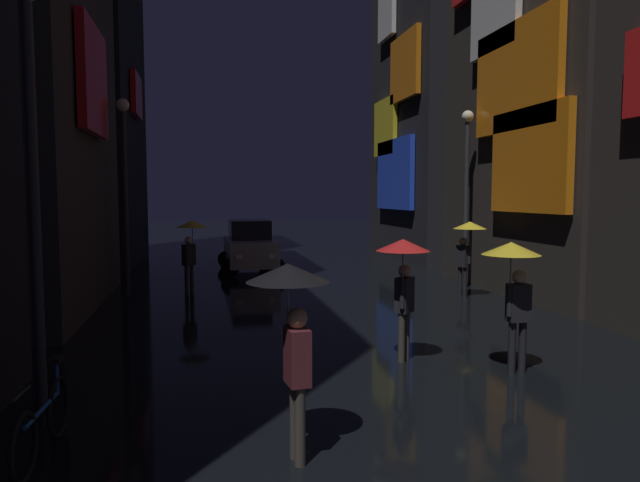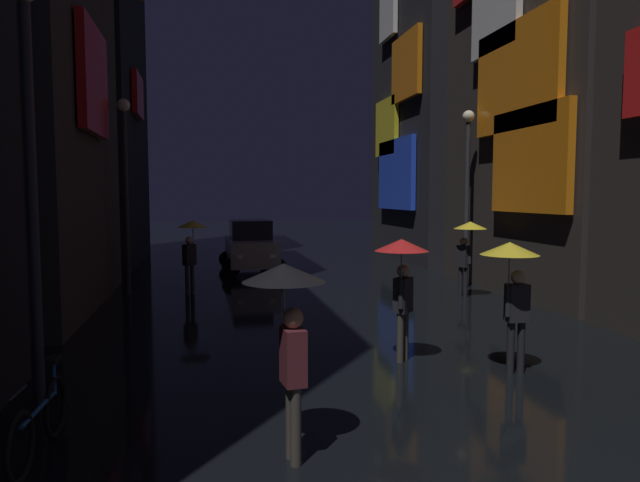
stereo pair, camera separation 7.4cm
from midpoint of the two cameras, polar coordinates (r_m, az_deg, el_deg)
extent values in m
cube|color=red|center=(14.98, -21.89, 14.70)|extent=(0.20, 2.81, 2.54)
cube|color=red|center=(24.33, -17.96, 13.65)|extent=(0.20, 2.32, 1.65)
cube|color=#2D2826|center=(18.75, 23.15, 16.59)|extent=(4.00, 7.52, 13.71)
cube|color=orange|center=(15.66, 20.04, 7.61)|extent=(0.20, 3.42, 2.69)
cube|color=orange|center=(16.57, 18.87, 15.33)|extent=(0.20, 3.99, 2.87)
cube|color=white|center=(18.14, 16.98, 21.65)|extent=(0.20, 2.54, 2.63)
cube|color=black|center=(26.59, 11.67, 13.26)|extent=(4.00, 7.61, 13.77)
cube|color=#264CF9|center=(25.17, 7.37, 6.64)|extent=(0.20, 4.31, 3.04)
cube|color=yellow|center=(26.62, 6.45, 11.22)|extent=(0.20, 2.74, 2.53)
cube|color=orange|center=(24.64, 8.38, 16.84)|extent=(0.20, 3.08, 2.65)
cube|color=white|center=(27.63, 6.62, 22.07)|extent=(0.20, 2.00, 2.60)
cylinder|color=#38332D|center=(6.30, -2.38, -18.03)|extent=(0.12, 0.12, 0.85)
cylinder|color=#38332D|center=(6.46, -2.85, -17.44)|extent=(0.12, 0.12, 0.85)
cube|color=#4C1E23|center=(6.14, -2.64, -11.46)|extent=(0.26, 0.36, 0.60)
sphere|color=#9E7051|center=(6.04, -2.66, -7.72)|extent=(0.22, 0.22, 0.22)
cylinder|color=#4C1E23|center=(6.28, -3.55, -10.62)|extent=(0.09, 0.09, 0.50)
cylinder|color=slate|center=(6.20, -3.56, -7.63)|extent=(0.02, 0.02, 0.77)
cone|color=black|center=(6.11, -3.58, -3.18)|extent=(0.90, 0.90, 0.20)
cylinder|color=black|center=(9.78, 19.37, -9.99)|extent=(0.12, 0.12, 0.85)
cylinder|color=black|center=(9.70, 18.44, -10.10)|extent=(0.12, 0.12, 0.85)
cube|color=black|center=(9.58, 19.02, -5.84)|extent=(0.34, 0.22, 0.60)
sphere|color=tan|center=(9.52, 19.08, -3.42)|extent=(0.22, 0.22, 0.22)
cylinder|color=black|center=(9.44, 18.23, -5.67)|extent=(0.09, 0.09, 0.50)
cylinder|color=slate|center=(9.39, 18.28, -3.66)|extent=(0.02, 0.02, 0.77)
cone|color=yellow|center=(9.34, 18.36, -0.71)|extent=(0.90, 0.90, 0.20)
cylinder|color=#2D2D38|center=(16.71, -13.31, -3.84)|extent=(0.12, 0.12, 0.85)
cylinder|color=#2D2D38|center=(16.82, -12.83, -3.78)|extent=(0.12, 0.12, 0.85)
cube|color=black|center=(16.67, -13.11, -1.35)|extent=(0.40, 0.39, 0.60)
sphere|color=beige|center=(16.64, -13.14, 0.06)|extent=(0.22, 0.22, 0.22)
cylinder|color=black|center=(16.82, -12.74, -1.12)|extent=(0.09, 0.09, 0.50)
cylinder|color=slate|center=(16.79, -12.76, 0.02)|extent=(0.02, 0.02, 0.77)
cone|color=yellow|center=(16.76, -12.79, 1.67)|extent=(0.90, 0.90, 0.20)
cylinder|color=black|center=(16.52, 13.70, -3.95)|extent=(0.12, 0.12, 0.85)
cylinder|color=black|center=(16.40, 14.16, -4.02)|extent=(0.12, 0.12, 0.85)
cube|color=black|center=(16.37, 13.98, -1.47)|extent=(0.33, 0.40, 0.60)
sphere|color=#9E7051|center=(16.33, 14.01, -0.04)|extent=(0.22, 0.22, 0.22)
cylinder|color=black|center=(16.28, 14.57, -1.34)|extent=(0.09, 0.09, 0.50)
cylinder|color=slate|center=(16.25, 14.60, -0.16)|extent=(0.02, 0.02, 0.77)
cone|color=yellow|center=(16.22, 14.63, 1.54)|extent=(0.90, 0.90, 0.20)
cylinder|color=#38332D|center=(10.09, 8.41, -9.33)|extent=(0.12, 0.12, 0.85)
cylinder|color=#38332D|center=(9.94, 7.94, -9.54)|extent=(0.12, 0.12, 0.85)
cube|color=black|center=(9.86, 8.23, -5.35)|extent=(0.40, 0.39, 0.60)
sphere|color=tan|center=(9.80, 8.25, -2.98)|extent=(0.22, 0.22, 0.22)
cylinder|color=black|center=(9.67, 8.02, -5.24)|extent=(0.09, 0.09, 0.50)
cylinder|color=slate|center=(9.62, 8.04, -3.27)|extent=(0.02, 0.02, 0.77)
cone|color=red|center=(9.57, 8.08, -0.40)|extent=(0.90, 0.90, 0.20)
torus|color=black|center=(6.67, -27.81, -17.84)|extent=(0.10, 0.72, 0.72)
torus|color=black|center=(7.65, -24.97, -14.82)|extent=(0.10, 0.72, 0.72)
cylinder|color=#1E59A5|center=(7.09, -26.34, -14.87)|extent=(0.11, 1.00, 0.05)
cylinder|color=#1E59A5|center=(7.54, -25.06, -12.30)|extent=(0.04, 0.04, 0.40)
cube|color=black|center=(7.48, -25.12, -10.69)|extent=(0.13, 0.25, 0.06)
cylinder|color=black|center=(6.49, -28.00, -13.33)|extent=(0.06, 0.45, 0.03)
cube|color=#99999E|center=(21.44, -7.15, -0.98)|extent=(1.76, 4.12, 0.90)
cube|color=black|center=(21.38, -7.18, 1.16)|extent=(1.47, 1.87, 0.70)
cylinder|color=black|center=(20.27, -4.51, -2.56)|extent=(0.64, 0.23, 0.64)
cylinder|color=black|center=(20.11, -9.08, -2.66)|extent=(0.64, 0.23, 0.64)
cylinder|color=black|center=(22.89, -5.44, -1.74)|extent=(0.64, 0.23, 0.64)
cylinder|color=black|center=(22.75, -9.48, -1.82)|extent=(0.64, 0.23, 0.64)
cube|color=white|center=(19.45, -4.97, -1.53)|extent=(0.20, 0.06, 0.14)
cube|color=white|center=(19.34, -8.20, -1.59)|extent=(0.20, 0.06, 0.14)
cylinder|color=#2D2D33|center=(17.93, 14.27, 3.41)|extent=(0.14, 0.14, 5.03)
sphere|color=#F9EFCC|center=(18.08, 14.44, 11.97)|extent=(0.36, 0.36, 0.36)
cylinder|color=#2D2D33|center=(8.28, -26.88, 2.68)|extent=(0.14, 0.14, 5.28)
cylinder|color=#2D2D33|center=(17.07, -18.99, 3.50)|extent=(0.14, 0.14, 5.18)
sphere|color=#F9EFCC|center=(17.25, -19.24, 12.73)|extent=(0.36, 0.36, 0.36)
camera|label=1|loc=(0.04, -90.15, -0.01)|focal=32.00mm
camera|label=2|loc=(0.04, 89.85, 0.01)|focal=32.00mm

